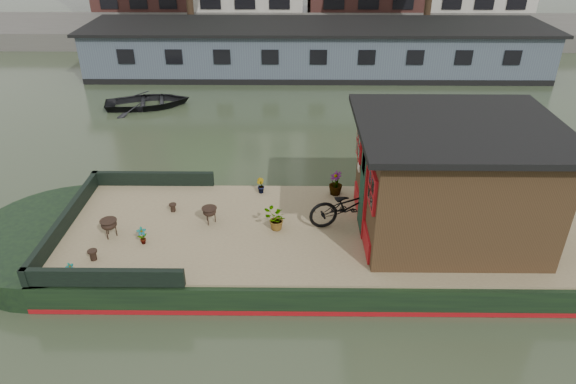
{
  "coord_description": "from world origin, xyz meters",
  "views": [
    {
      "loc": [
        -1.04,
        -9.24,
        6.77
      ],
      "look_at": [
        -1.14,
        0.5,
        1.27
      ],
      "focal_mm": 32.0,
      "sensor_mm": 36.0,
      "label": 1
    }
  ],
  "objects_px": {
    "cabin": "(451,179)",
    "potted_plant_a": "(142,236)",
    "dinghy": "(147,98)",
    "bicycle": "(350,205)",
    "brazier_rear": "(210,215)",
    "brazier_front": "(110,228)"
  },
  "relations": [
    {
      "from": "potted_plant_a",
      "to": "dinghy",
      "type": "distance_m",
      "value": 10.22
    },
    {
      "from": "cabin",
      "to": "dinghy",
      "type": "distance_m",
      "value": 12.86
    },
    {
      "from": "bicycle",
      "to": "brazier_front",
      "type": "bearing_deg",
      "value": 83.26
    },
    {
      "from": "bicycle",
      "to": "brazier_front",
      "type": "xyz_separation_m",
      "value": [
        -5.06,
        -0.54,
        -0.28
      ]
    },
    {
      "from": "bicycle",
      "to": "brazier_rear",
      "type": "height_order",
      "value": "bicycle"
    },
    {
      "from": "brazier_front",
      "to": "brazier_rear",
      "type": "bearing_deg",
      "value": 15.38
    },
    {
      "from": "brazier_front",
      "to": "brazier_rear",
      "type": "distance_m",
      "value": 2.09
    },
    {
      "from": "cabin",
      "to": "bicycle",
      "type": "distance_m",
      "value": 2.13
    },
    {
      "from": "dinghy",
      "to": "potted_plant_a",
      "type": "bearing_deg",
      "value": -179.25
    },
    {
      "from": "brazier_front",
      "to": "brazier_rear",
      "type": "xyz_separation_m",
      "value": [
        2.01,
        0.55,
        -0.01
      ]
    },
    {
      "from": "potted_plant_a",
      "to": "dinghy",
      "type": "relative_size",
      "value": 0.12
    },
    {
      "from": "cabin",
      "to": "brazier_front",
      "type": "height_order",
      "value": "cabin"
    },
    {
      "from": "brazier_front",
      "to": "dinghy",
      "type": "bearing_deg",
      "value": 99.96
    },
    {
      "from": "cabin",
      "to": "potted_plant_a",
      "type": "relative_size",
      "value": 10.37
    },
    {
      "from": "brazier_front",
      "to": "dinghy",
      "type": "height_order",
      "value": "brazier_front"
    },
    {
      "from": "cabin",
      "to": "brazier_rear",
      "type": "bearing_deg",
      "value": 177.64
    },
    {
      "from": "cabin",
      "to": "bicycle",
      "type": "bearing_deg",
      "value": 174.39
    },
    {
      "from": "brazier_front",
      "to": "dinghy",
      "type": "relative_size",
      "value": 0.13
    },
    {
      "from": "potted_plant_a",
      "to": "brazier_front",
      "type": "distance_m",
      "value": 0.79
    },
    {
      "from": "brazier_rear",
      "to": "dinghy",
      "type": "relative_size",
      "value": 0.12
    },
    {
      "from": "cabin",
      "to": "brazier_front",
      "type": "bearing_deg",
      "value": -177.19
    },
    {
      "from": "brazier_rear",
      "to": "potted_plant_a",
      "type": "bearing_deg",
      "value": -147.39
    }
  ]
}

